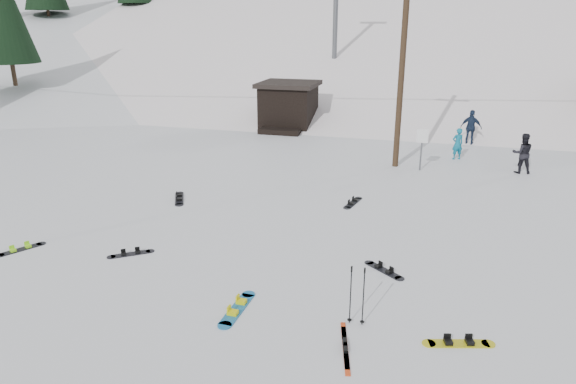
# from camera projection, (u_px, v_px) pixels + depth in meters

# --- Properties ---
(ground) EXTENTS (200.00, 200.00, 0.00)m
(ground) POSITION_uv_depth(u_px,v_px,m) (247.00, 330.00, 11.04)
(ground) COLOR silver
(ground) RESTS_ON ground
(ski_slope) EXTENTS (60.00, 85.24, 65.97)m
(ski_slope) POSITION_uv_depth(u_px,v_px,m) (399.00, 171.00, 64.99)
(ski_slope) COLOR white
(ski_slope) RESTS_ON ground
(ridge_left) EXTENTS (47.54, 95.03, 58.38)m
(ridge_left) POSITION_uv_depth(u_px,v_px,m) (118.00, 157.00, 67.60)
(ridge_left) COLOR silver
(ridge_left) RESTS_ON ground
(treeline_left) EXTENTS (20.00, 64.00, 10.00)m
(treeline_left) POSITION_uv_depth(u_px,v_px,m) (82.00, 79.00, 56.25)
(treeline_left) COLOR black
(treeline_left) RESTS_ON ground
(treeline_crest) EXTENTS (50.00, 6.00, 10.00)m
(treeline_crest) POSITION_uv_depth(u_px,v_px,m) (417.00, 56.00, 89.36)
(treeline_crest) COLOR black
(treeline_crest) RESTS_ON ski_slope
(utility_pole) EXTENTS (2.00, 0.26, 9.00)m
(utility_pole) POSITION_uv_depth(u_px,v_px,m) (402.00, 60.00, 21.76)
(utility_pole) COLOR #3A2819
(utility_pole) RESTS_ON ground
(trail_sign) EXTENTS (0.50, 0.09, 1.85)m
(trail_sign) POSITION_uv_depth(u_px,v_px,m) (422.00, 142.00, 22.19)
(trail_sign) COLOR #595B60
(trail_sign) RESTS_ON ground
(lift_hut) EXTENTS (3.40, 4.10, 2.75)m
(lift_hut) POSITION_uv_depth(u_px,v_px,m) (288.00, 105.00, 30.96)
(lift_hut) COLOR black
(lift_hut) RESTS_ON ground
(hero_snowboard) EXTENTS (0.37, 1.71, 0.12)m
(hero_snowboard) POSITION_uv_depth(u_px,v_px,m) (237.00, 308.00, 11.81)
(hero_snowboard) COLOR #1A70AD
(hero_snowboard) RESTS_ON ground
(hero_skis) EXTENTS (0.50, 1.75, 0.09)m
(hero_skis) POSITION_uv_depth(u_px,v_px,m) (345.00, 347.00, 10.45)
(hero_skis) COLOR #B63612
(hero_skis) RESTS_ON ground
(ski_poles) EXTENTS (0.38, 0.10, 1.38)m
(ski_poles) POSITION_uv_depth(u_px,v_px,m) (357.00, 295.00, 11.06)
(ski_poles) COLOR black
(ski_poles) RESTS_ON ground
(board_scatter_a) EXTENTS (1.10, 0.88, 0.09)m
(board_scatter_a) POSITION_uv_depth(u_px,v_px,m) (131.00, 254.00, 14.57)
(board_scatter_a) COLOR black
(board_scatter_a) RESTS_ON ground
(board_scatter_b) EXTENTS (0.90, 1.48, 0.11)m
(board_scatter_b) POSITION_uv_depth(u_px,v_px,m) (179.00, 198.00, 19.01)
(board_scatter_b) COLOR black
(board_scatter_b) RESTS_ON ground
(board_scatter_c) EXTENTS (0.83, 1.25, 0.10)m
(board_scatter_c) POSITION_uv_depth(u_px,v_px,m) (21.00, 249.00, 14.86)
(board_scatter_c) COLOR black
(board_scatter_c) RESTS_ON ground
(board_scatter_d) EXTENTS (1.12, 0.94, 0.10)m
(board_scatter_d) POSITION_uv_depth(u_px,v_px,m) (384.00, 270.00, 13.62)
(board_scatter_d) COLOR black
(board_scatter_d) RESTS_ON ground
(board_scatter_e) EXTENTS (1.46, 0.60, 0.11)m
(board_scatter_e) POSITION_uv_depth(u_px,v_px,m) (459.00, 343.00, 10.56)
(board_scatter_e) COLOR gold
(board_scatter_e) RESTS_ON ground
(board_scatter_f) EXTENTS (0.51, 1.42, 0.10)m
(board_scatter_f) POSITION_uv_depth(u_px,v_px,m) (353.00, 203.00, 18.59)
(board_scatter_f) COLOR black
(board_scatter_f) RESTS_ON ground
(skier_teal) EXTENTS (0.65, 0.57, 1.50)m
(skier_teal) POSITION_uv_depth(u_px,v_px,m) (458.00, 144.00, 24.16)
(skier_teal) COLOR #0D6A88
(skier_teal) RESTS_ON ground
(skier_dark) EXTENTS (0.92, 0.76, 1.74)m
(skier_dark) POSITION_uv_depth(u_px,v_px,m) (522.00, 153.00, 21.98)
(skier_dark) COLOR black
(skier_dark) RESTS_ON ground
(skier_navy) EXTENTS (1.15, 0.69, 1.83)m
(skier_navy) POSITION_uv_depth(u_px,v_px,m) (471.00, 127.00, 26.92)
(skier_navy) COLOR #19263E
(skier_navy) RESTS_ON ground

